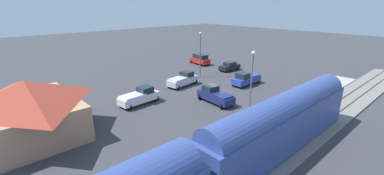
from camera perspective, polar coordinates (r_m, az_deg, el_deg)
ground_plane at (r=37.34m, az=4.78°, el=-1.63°), size 200.00×200.00×0.00m
railway_track at (r=30.41m, az=24.70°, el=-7.87°), size 4.80×70.00×0.30m
platform at (r=31.88m, az=18.14°, el=-5.76°), size 3.20×46.00×0.30m
passenger_train at (r=16.57m, az=1.19°, el=-17.65°), size 2.93×40.56×4.98m
station_building at (r=29.56m, az=-32.36°, el=-3.80°), size 11.39×8.86×5.66m
pedestrian_on_platform at (r=27.01m, az=11.05°, el=-6.92°), size 0.36×0.36×1.71m
pedestrian_waiting_far at (r=32.11m, az=18.11°, el=-3.40°), size 0.36×0.36×1.71m
pickup_white at (r=34.28m, az=-11.51°, el=-1.94°), size 2.34×5.53×2.14m
pickup_silver at (r=41.14m, az=-2.00°, el=1.79°), size 2.70×5.62×2.14m
pickup_blue at (r=42.40m, az=11.86°, el=1.90°), size 2.06×5.43×2.14m
sedan_black at (r=51.20m, az=8.32°, el=4.69°), size 1.89×4.52×1.74m
pickup_navy at (r=34.15m, az=5.12°, el=-1.71°), size 5.55×2.84×2.14m
suv_red at (r=56.05m, az=1.77°, el=6.31°), size 5.10×2.84×2.22m
light_pole_near_platform at (r=30.59m, az=13.10°, el=2.80°), size 0.44×0.44×7.48m
light_pole_lot_center at (r=45.24m, az=1.84°, el=8.42°), size 0.44×0.44×7.94m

